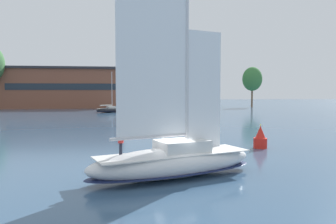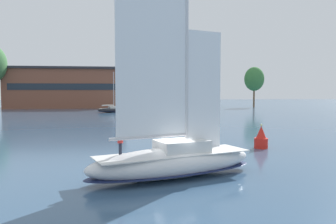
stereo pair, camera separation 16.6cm
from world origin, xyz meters
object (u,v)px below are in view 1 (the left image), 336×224
tree_shore_right (200,68)px  sailboat_moored_mid_channel (110,110)px  channel_buoy (260,138)px  tree_shore_left (252,79)px  sailboat_main (175,158)px

tree_shore_right → sailboat_moored_mid_channel: bearing=-144.8°
channel_buoy → tree_shore_left: bearing=68.4°
tree_shore_right → channel_buoy: 79.62m
tree_shore_right → sailboat_moored_mid_channel: (-29.07, -20.53, -12.55)m
tree_shore_right → sailboat_main: 90.98m
sailboat_main → sailboat_moored_mid_channel: (-6.81, 66.86, -0.51)m
tree_shore_right → sailboat_main: (-22.26, -87.39, -12.03)m
tree_shore_left → channel_buoy: (-31.63, -80.06, -8.93)m
tree_shore_left → channel_buoy: size_ratio=6.00×
channel_buoy → sailboat_moored_mid_channel: bearing=106.4°
channel_buoy → sailboat_main: bearing=-136.0°
sailboat_moored_mid_channel → sailboat_main: bearing=-84.2°
tree_shore_left → sailboat_moored_mid_channel: 54.38m
tree_shore_left → sailboat_main: (-41.67, -89.75, -8.63)m
tree_shore_left → tree_shore_right: 19.84m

